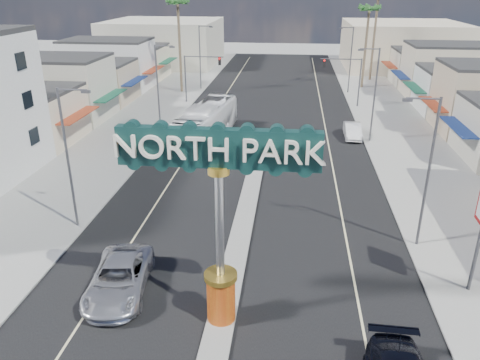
% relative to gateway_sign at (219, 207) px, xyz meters
% --- Properties ---
extents(ground, '(160.00, 160.00, 0.00)m').
position_rel_gateway_sign_xyz_m(ground, '(0.00, 28.02, -5.93)').
color(ground, gray).
rests_on(ground, ground).
extents(road, '(20.00, 120.00, 0.01)m').
position_rel_gateway_sign_xyz_m(road, '(0.00, 28.02, -5.92)').
color(road, black).
rests_on(road, ground).
extents(median_island, '(1.30, 30.00, 0.16)m').
position_rel_gateway_sign_xyz_m(median_island, '(0.00, 12.02, -5.85)').
color(median_island, gray).
rests_on(median_island, ground).
extents(sidewalk_left, '(8.00, 120.00, 0.12)m').
position_rel_gateway_sign_xyz_m(sidewalk_left, '(-14.00, 28.02, -5.87)').
color(sidewalk_left, gray).
rests_on(sidewalk_left, ground).
extents(sidewalk_right, '(8.00, 120.00, 0.12)m').
position_rel_gateway_sign_xyz_m(sidewalk_right, '(14.00, 28.02, -5.87)').
color(sidewalk_right, gray).
rests_on(sidewalk_right, ground).
extents(storefront_row_left, '(12.00, 42.00, 6.00)m').
position_rel_gateway_sign_xyz_m(storefront_row_left, '(-24.00, 41.02, -2.93)').
color(storefront_row_left, beige).
rests_on(storefront_row_left, ground).
extents(storefront_row_right, '(12.00, 42.00, 6.00)m').
position_rel_gateway_sign_xyz_m(storefront_row_right, '(24.00, 41.02, -2.93)').
color(storefront_row_right, '#B7B29E').
rests_on(storefront_row_right, ground).
extents(backdrop_far_left, '(20.00, 20.00, 8.00)m').
position_rel_gateway_sign_xyz_m(backdrop_far_left, '(-22.00, 73.02, -1.93)').
color(backdrop_far_left, '#B7B29E').
rests_on(backdrop_far_left, ground).
extents(backdrop_far_right, '(20.00, 20.00, 8.00)m').
position_rel_gateway_sign_xyz_m(backdrop_far_right, '(22.00, 73.02, -1.93)').
color(backdrop_far_right, beige).
rests_on(backdrop_far_right, ground).
extents(gateway_sign, '(8.20, 1.50, 9.15)m').
position_rel_gateway_sign_xyz_m(gateway_sign, '(0.00, 0.00, 0.00)').
color(gateway_sign, red).
rests_on(gateway_sign, median_island).
extents(traffic_signal_left, '(5.09, 0.45, 6.00)m').
position_rel_gateway_sign_xyz_m(traffic_signal_left, '(-9.18, 42.02, -1.65)').
color(traffic_signal_left, '#47474C').
rests_on(traffic_signal_left, ground).
extents(traffic_signal_right, '(5.09, 0.45, 6.00)m').
position_rel_gateway_sign_xyz_m(traffic_signal_right, '(9.18, 42.02, -1.65)').
color(traffic_signal_right, '#47474C').
rests_on(traffic_signal_right, ground).
extents(streetlight_l_near, '(2.03, 0.22, 9.00)m').
position_rel_gateway_sign_xyz_m(streetlight_l_near, '(-10.43, 8.02, -0.86)').
color(streetlight_l_near, '#47474C').
rests_on(streetlight_l_near, ground).
extents(streetlight_l_mid, '(2.03, 0.22, 9.00)m').
position_rel_gateway_sign_xyz_m(streetlight_l_mid, '(-10.43, 28.02, -0.86)').
color(streetlight_l_mid, '#47474C').
rests_on(streetlight_l_mid, ground).
extents(streetlight_l_far, '(2.03, 0.22, 9.00)m').
position_rel_gateway_sign_xyz_m(streetlight_l_far, '(-10.43, 50.02, -0.86)').
color(streetlight_l_far, '#47474C').
rests_on(streetlight_l_far, ground).
extents(streetlight_r_near, '(2.03, 0.22, 9.00)m').
position_rel_gateway_sign_xyz_m(streetlight_r_near, '(10.43, 8.02, -0.86)').
color(streetlight_r_near, '#47474C').
rests_on(streetlight_r_near, ground).
extents(streetlight_r_mid, '(2.03, 0.22, 9.00)m').
position_rel_gateway_sign_xyz_m(streetlight_r_mid, '(10.43, 28.02, -0.86)').
color(streetlight_r_mid, '#47474C').
rests_on(streetlight_r_mid, ground).
extents(streetlight_r_far, '(2.03, 0.22, 9.00)m').
position_rel_gateway_sign_xyz_m(streetlight_r_far, '(10.43, 50.02, -0.86)').
color(streetlight_r_far, '#47474C').
rests_on(streetlight_r_far, ground).
extents(palm_left_far, '(2.60, 2.60, 13.10)m').
position_rel_gateway_sign_xyz_m(palm_left_far, '(-13.00, 48.02, 5.57)').
color(palm_left_far, brown).
rests_on(palm_left_far, ground).
extents(palm_right_mid, '(2.60, 2.60, 12.10)m').
position_rel_gateway_sign_xyz_m(palm_right_mid, '(13.00, 54.02, 4.67)').
color(palm_right_mid, brown).
rests_on(palm_right_mid, ground).
extents(suv_left, '(3.47, 6.25, 1.65)m').
position_rel_gateway_sign_xyz_m(suv_left, '(-5.44, 1.62, -5.10)').
color(suv_left, silver).
rests_on(suv_left, ground).
extents(car_parked_right, '(1.61, 4.48, 1.47)m').
position_rel_gateway_sign_xyz_m(car_parked_right, '(9.00, 29.10, -5.19)').
color(car_parked_right, silver).
rests_on(car_parked_right, ground).
extents(city_bus, '(4.58, 13.18, 3.60)m').
position_rel_gateway_sign_xyz_m(city_bus, '(-5.49, 26.53, -4.13)').
color(city_bus, white).
rests_on(city_bus, ground).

